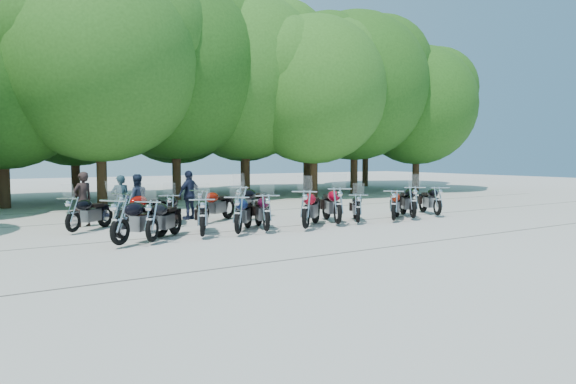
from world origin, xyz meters
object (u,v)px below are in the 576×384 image
motorcycle_4 (266,211)px  motorcycle_5 (306,208)px  rider_0 (83,199)px  motorcycle_14 (203,205)px  motorcycle_6 (338,204)px  rider_3 (121,200)px  motorcycle_11 (73,213)px  motorcycle_7 (358,207)px  motorcycle_13 (170,209)px  motorcycle_8 (394,204)px  motorcycle_12 (126,209)px  rider_2 (189,195)px  motorcycle_2 (202,216)px  motorcycle_3 (238,213)px  rider_1 (136,199)px  motorcycle_1 (152,219)px  motorcycle_9 (413,201)px  motorcycle_0 (120,220)px  motorcycle_10 (438,200)px  motorcycle_15 (241,202)px

motorcycle_4 → motorcycle_5: size_ratio=0.93×
rider_0 → motorcycle_14: bearing=133.2°
motorcycle_5 → motorcycle_6: (1.45, 0.32, 0.01)m
rider_3 → motorcycle_11: bearing=50.6°
motorcycle_7 → motorcycle_13: (-5.47, 2.52, 0.02)m
motorcycle_8 → motorcycle_13: 7.37m
motorcycle_5 → motorcycle_7: (2.26, 0.29, -0.12)m
motorcycle_12 → motorcycle_14: motorcycle_14 is taller
motorcycle_12 → motorcycle_13: 1.34m
motorcycle_6 → rider_2: 5.40m
motorcycle_2 → motorcycle_11: motorcycle_2 is taller
motorcycle_3 → rider_2: bearing=-56.7°
rider_1 → rider_3: bearing=-32.0°
motorcycle_4 → rider_2: size_ratio=1.32×
motorcycle_1 → motorcycle_7: motorcycle_1 is taller
motorcycle_5 → motorcycle_1: bearing=43.0°
motorcycle_9 → rider_3: size_ratio=1.48×
rider_2 → motorcycle_8: bearing=116.2°
motorcycle_0 → motorcycle_2: (2.23, 0.20, -0.05)m
motorcycle_6 → motorcycle_3: bearing=27.3°
rider_0 → motorcycle_5: bearing=117.5°
motorcycle_6 → motorcycle_13: 5.29m
motorcycle_10 → motorcycle_15: motorcycle_15 is taller
motorcycle_5 → rider_0: 7.10m
motorcycle_1 → motorcycle_7: size_ratio=1.12×
motorcycle_8 → rider_2: size_ratio=1.28×
motorcycle_1 → rider_2: size_ratio=1.31×
motorcycle_0 → motorcycle_2: 2.24m
motorcycle_3 → motorcycle_9: (6.81, -0.02, 0.03)m
motorcycle_4 → motorcycle_8: (4.86, -0.18, -0.02)m
motorcycle_10 → motorcycle_11: 12.37m
motorcycle_9 → motorcycle_5: bearing=35.5°
motorcycle_5 → rider_2: rider_2 is taller
motorcycle_9 → rider_0: rider_0 is taller
rider_1 → motorcycle_7: bearing=150.1°
motorcycle_2 → motorcycle_9: motorcycle_9 is taller
motorcycle_13 → motorcycle_14: bearing=-145.2°
motorcycle_0 → motorcycle_14: 4.52m
motorcycle_2 → motorcycle_9: size_ratio=0.93×
motorcycle_10 → motorcycle_13: (-9.26, 2.51, -0.04)m
motorcycle_10 → rider_2: 9.01m
motorcycle_7 → rider_0: rider_0 is taller
motorcycle_2 → rider_3: 4.41m
motorcycle_7 → motorcycle_11: size_ratio=0.94×
motorcycle_8 → rider_3: bearing=18.5°
motorcycle_10 → motorcycle_11: bearing=16.0°
motorcycle_0 → rider_2: 5.75m
rider_1 → motorcycle_0: bearing=72.1°
motorcycle_9 → motorcycle_14: motorcycle_9 is taller
motorcycle_2 → motorcycle_14: motorcycle_14 is taller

